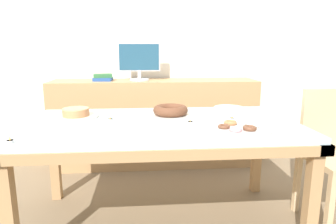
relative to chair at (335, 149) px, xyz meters
name	(u,v)px	position (x,y,z in m)	size (l,w,h in m)	color
ground_plane	(162,222)	(-1.22, 0.04, -0.52)	(12.00, 12.00, 0.00)	#7A664C
wall_back	(153,41)	(-1.22, 1.48, 0.78)	(8.00, 0.10, 2.60)	silver
dining_table	(161,133)	(-1.22, 0.04, 0.14)	(1.82, 0.98, 0.74)	silver
chair	(335,149)	(0.00, 0.00, 0.00)	(0.44, 0.44, 0.94)	#D1B284
sideboard	(155,123)	(-1.22, 1.18, -0.07)	(2.10, 0.44, 0.90)	tan
computer_monitor	(139,62)	(-1.38, 1.18, 0.57)	(0.42, 0.20, 0.38)	silver
book_stack	(103,77)	(-1.75, 1.18, 0.41)	(0.20, 0.18, 0.07)	#23478C
cake_chocolate_round	(76,114)	(-1.82, 0.20, 0.25)	(0.31, 0.31, 0.07)	silver
cake_golden_bundt	(171,111)	(-1.15, 0.19, 0.26)	(0.29, 0.29, 0.08)	silver
pastry_platter	(239,128)	(-0.77, -0.22, 0.23)	(0.37, 0.37, 0.04)	silver
plate_stack	(229,111)	(-0.72, 0.19, 0.25)	(0.21, 0.21, 0.06)	silver
tealight_right_edge	(179,108)	(-1.06, 0.42, 0.23)	(0.04, 0.04, 0.04)	silver
tealight_near_cakes	(10,141)	(-2.03, -0.37, 0.23)	(0.04, 0.04, 0.04)	silver
tealight_left_edge	(110,120)	(-1.57, 0.07, 0.23)	(0.04, 0.04, 0.04)	silver
tealight_centre	(190,122)	(-1.04, -0.05, 0.23)	(0.04, 0.04, 0.04)	silver
tealight_near_front	(232,119)	(-0.74, 0.03, 0.23)	(0.04, 0.04, 0.04)	silver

